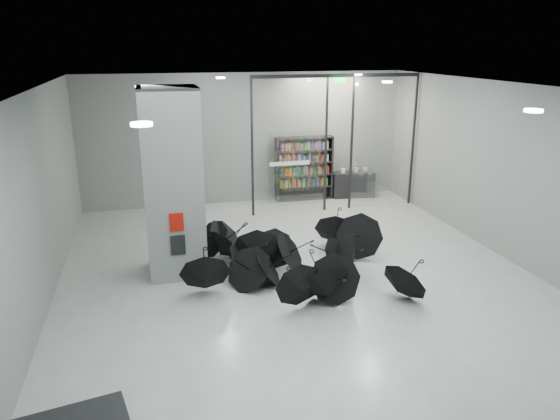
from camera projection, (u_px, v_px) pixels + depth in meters
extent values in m
plane|color=gray|center=(313.00, 298.00, 10.43)|extent=(14.00, 14.00, 0.00)
cube|color=slate|center=(318.00, 92.00, 9.23)|extent=(10.00, 14.00, 0.02)
cube|color=slate|center=(246.00, 139.00, 16.30)|extent=(10.00, 0.02, 4.00)
cube|color=slate|center=(25.00, 223.00, 8.66)|extent=(0.02, 14.00, 4.00)
cube|color=slate|center=(544.00, 185.00, 11.00)|extent=(0.02, 14.00, 4.00)
cube|color=slate|center=(173.00, 184.00, 11.09)|extent=(1.20, 1.20, 4.00)
cube|color=#A50A07|center=(177.00, 222.00, 10.71)|extent=(0.28, 0.04, 0.38)
cube|color=black|center=(178.00, 245.00, 10.87)|extent=(0.30, 0.03, 0.42)
cube|color=#0CE533|center=(340.00, 81.00, 14.74)|extent=(0.30, 0.06, 0.15)
cube|color=silver|center=(290.00, 146.00, 15.15)|extent=(2.20, 0.02, 3.95)
cube|color=silver|center=(383.00, 142.00, 15.83)|extent=(2.00, 0.02, 3.95)
cube|color=black|center=(252.00, 148.00, 14.89)|extent=(0.06, 0.06, 4.00)
cube|color=black|center=(326.00, 144.00, 15.40)|extent=(0.06, 0.06, 4.00)
cube|color=black|center=(352.00, 143.00, 15.59)|extent=(0.06, 0.06, 4.00)
cube|color=black|center=(413.00, 140.00, 16.06)|extent=(0.06, 0.06, 4.00)
cube|color=black|center=(338.00, 76.00, 14.89)|extent=(5.00, 0.08, 0.10)
cube|color=black|center=(353.00, 184.00, 17.29)|extent=(1.42, 0.72, 0.81)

